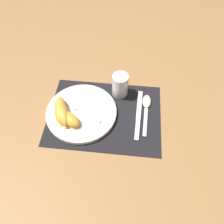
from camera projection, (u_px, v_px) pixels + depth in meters
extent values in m
plane|color=#A37547|center=(105.00, 115.00, 0.85)|extent=(3.00, 3.00, 0.00)
cube|color=black|center=(105.00, 114.00, 0.85)|extent=(0.44, 0.32, 0.00)
cylinder|color=white|center=(81.00, 112.00, 0.85)|extent=(0.27, 0.27, 0.02)
cylinder|color=silver|center=(120.00, 85.00, 0.87)|extent=(0.06, 0.06, 0.10)
cylinder|color=yellow|center=(120.00, 91.00, 0.90)|extent=(0.05, 0.05, 0.03)
cube|color=silver|center=(137.00, 129.00, 0.81)|extent=(0.02, 0.09, 0.01)
cube|color=silver|center=(139.00, 105.00, 0.87)|extent=(0.02, 0.14, 0.01)
cube|color=silver|center=(145.00, 122.00, 0.83)|extent=(0.02, 0.13, 0.01)
ellipsoid|color=silver|center=(147.00, 101.00, 0.88)|extent=(0.04, 0.07, 0.01)
cube|color=silver|center=(89.00, 115.00, 0.83)|extent=(0.10, 0.07, 0.00)
cube|color=silver|center=(71.00, 104.00, 0.86)|extent=(0.07, 0.06, 0.00)
ellipsoid|color=#F4DB84|center=(61.00, 113.00, 0.83)|extent=(0.08, 0.13, 0.01)
ellipsoid|color=#F9B242|center=(60.00, 110.00, 0.82)|extent=(0.07, 0.13, 0.05)
ellipsoid|color=#F4DB84|center=(63.00, 116.00, 0.82)|extent=(0.09, 0.12, 0.01)
ellipsoid|color=#F9B242|center=(63.00, 113.00, 0.81)|extent=(0.08, 0.12, 0.05)
ellipsoid|color=#F4DB84|center=(70.00, 121.00, 0.81)|extent=(0.11, 0.09, 0.01)
ellipsoid|color=#F9B242|center=(69.00, 119.00, 0.80)|extent=(0.10, 0.09, 0.04)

